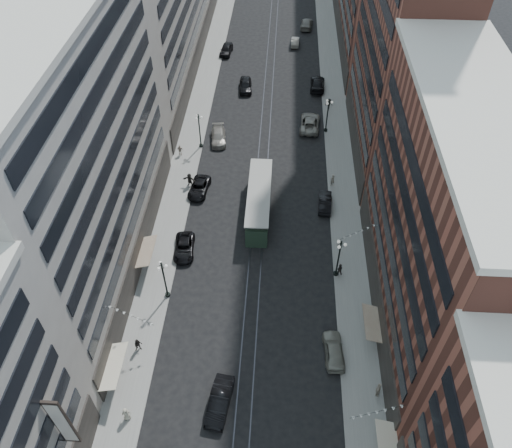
% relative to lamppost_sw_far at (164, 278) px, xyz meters
% --- Properties ---
extents(ground, '(220.00, 220.00, 0.00)m').
position_rel_lamppost_sw_far_xyz_m(ground, '(9.20, 32.00, -3.10)').
color(ground, black).
rests_on(ground, ground).
extents(sidewalk_west, '(4.00, 180.00, 0.15)m').
position_rel_lamppost_sw_far_xyz_m(sidewalk_west, '(-1.80, 42.00, -3.02)').
color(sidewalk_west, gray).
rests_on(sidewalk_west, ground).
extents(sidewalk_east, '(4.00, 180.00, 0.15)m').
position_rel_lamppost_sw_far_xyz_m(sidewalk_east, '(20.20, 42.00, -3.02)').
color(sidewalk_east, gray).
rests_on(sidewalk_east, ground).
extents(rail_west, '(0.12, 180.00, 0.02)m').
position_rel_lamppost_sw_far_xyz_m(rail_west, '(8.50, 42.00, -3.09)').
color(rail_west, '#2D2D33').
rests_on(rail_west, ground).
extents(rail_east, '(0.12, 180.00, 0.02)m').
position_rel_lamppost_sw_far_xyz_m(rail_east, '(9.90, 42.00, -3.09)').
color(rail_east, '#2D2D33').
rests_on(rail_east, ground).
extents(building_west_mid, '(8.00, 36.00, 28.00)m').
position_rel_lamppost_sw_far_xyz_m(building_west_mid, '(-7.80, 5.00, 10.90)').
color(building_west_mid, '#9F988D').
rests_on(building_west_mid, ground).
extents(building_east_mid, '(8.00, 30.00, 24.00)m').
position_rel_lamppost_sw_far_xyz_m(building_east_mid, '(26.20, -0.00, 8.90)').
color(building_east_mid, brown).
rests_on(building_east_mid, ground).
extents(building_east_tower, '(8.00, 26.00, 42.00)m').
position_rel_lamppost_sw_far_xyz_m(building_east_tower, '(26.20, 28.00, 17.90)').
color(building_east_tower, brown).
rests_on(building_east_tower, ground).
extents(lamppost_sw_far, '(1.03, 1.14, 5.52)m').
position_rel_lamppost_sw_far_xyz_m(lamppost_sw_far, '(0.00, 0.00, 0.00)').
color(lamppost_sw_far, black).
rests_on(lamppost_sw_far, sidewalk_west).
extents(lamppost_sw_mid, '(1.03, 1.14, 5.52)m').
position_rel_lamppost_sw_far_xyz_m(lamppost_sw_mid, '(0.00, 27.00, 0.00)').
color(lamppost_sw_mid, black).
rests_on(lamppost_sw_mid, sidewalk_west).
extents(lamppost_se_far, '(1.03, 1.14, 5.52)m').
position_rel_lamppost_sw_far_xyz_m(lamppost_se_far, '(18.40, 4.00, 0.00)').
color(lamppost_se_far, black).
rests_on(lamppost_se_far, sidewalk_east).
extents(lamppost_se_mid, '(1.03, 1.14, 5.52)m').
position_rel_lamppost_sw_far_xyz_m(lamppost_se_mid, '(18.40, 32.00, 0.00)').
color(lamppost_se_mid, black).
rests_on(lamppost_se_mid, sidewalk_east).
extents(streetcar, '(2.81, 12.70, 3.51)m').
position_rel_lamppost_sw_far_xyz_m(streetcar, '(9.20, 13.87, -1.47)').
color(streetcar, '#253B2B').
rests_on(streetcar, ground).
extents(car_2, '(2.63, 5.03, 1.35)m').
position_rel_lamppost_sw_far_xyz_m(car_2, '(0.80, 6.59, -2.42)').
color(car_2, black).
rests_on(car_2, ground).
extents(car_4, '(2.20, 4.80, 1.59)m').
position_rel_lamppost_sw_far_xyz_m(car_4, '(17.60, -6.08, -2.30)').
color(car_4, gray).
rests_on(car_4, ground).
extents(car_5, '(2.43, 5.25, 1.67)m').
position_rel_lamppost_sw_far_xyz_m(car_5, '(7.00, -11.93, -2.26)').
color(car_5, black).
rests_on(car_5, ground).
extents(pedestrian_1, '(0.91, 0.65, 1.68)m').
position_rel_lamppost_sw_far_xyz_m(pedestrian_1, '(-1.12, -13.63, -2.11)').
color(pedestrian_1, '#A19C85').
rests_on(pedestrian_1, sidewalk_west).
extents(pedestrian_2, '(0.91, 0.70, 1.66)m').
position_rel_lamppost_sw_far_xyz_m(pedestrian_2, '(-1.60, -6.72, -2.12)').
color(pedestrian_2, black).
rests_on(pedestrian_2, sidewalk_west).
extents(pedestrian_4, '(0.84, 1.23, 1.92)m').
position_rel_lamppost_sw_far_xyz_m(pedestrian_4, '(21.41, -10.12, -1.99)').
color(pedestrian_4, '#A99E8C').
rests_on(pedestrian_4, sidewalk_east).
extents(car_7, '(2.83, 5.19, 1.38)m').
position_rel_lamppost_sw_far_xyz_m(car_7, '(1.09, 17.25, -2.41)').
color(car_7, black).
rests_on(car_7, ground).
extents(car_8, '(2.76, 5.45, 1.52)m').
position_rel_lamppost_sw_far_xyz_m(car_8, '(2.40, 28.76, -2.34)').
color(car_8, gray).
rests_on(car_8, ground).
extents(car_9, '(2.48, 5.09, 1.67)m').
position_rel_lamppost_sw_far_xyz_m(car_9, '(0.80, 56.32, -2.26)').
color(car_9, black).
rests_on(car_9, ground).
extents(car_10, '(1.84, 4.60, 1.49)m').
position_rel_lamppost_sw_far_xyz_m(car_10, '(17.60, 15.32, -2.35)').
color(car_10, black).
rests_on(car_10, ground).
extents(car_11, '(3.30, 6.33, 1.70)m').
position_rel_lamppost_sw_far_xyz_m(car_11, '(16.00, 33.00, -2.24)').
color(car_11, gray).
rests_on(car_11, ground).
extents(car_12, '(2.63, 5.93, 1.69)m').
position_rel_lamppost_sw_far_xyz_m(car_12, '(17.49, 44.69, -2.25)').
color(car_12, black).
rests_on(car_12, ground).
extents(car_13, '(2.42, 5.21, 1.73)m').
position_rel_lamppost_sw_far_xyz_m(car_13, '(5.36, 43.55, -2.23)').
color(car_13, black).
rests_on(car_13, ground).
extents(car_14, '(1.66, 4.30, 1.40)m').
position_rel_lamppost_sw_far_xyz_m(car_14, '(13.70, 60.47, -2.40)').
color(car_14, '#646259').
rests_on(car_14, ground).
extents(pedestrian_5, '(1.87, 0.97, 1.94)m').
position_rel_lamppost_sw_far_xyz_m(pedestrian_5, '(-0.30, 18.28, -1.98)').
color(pedestrian_5, black).
rests_on(pedestrian_5, sidewalk_west).
extents(pedestrian_6, '(0.97, 0.45, 1.66)m').
position_rel_lamppost_sw_far_xyz_m(pedestrian_6, '(-2.67, 24.84, -2.12)').
color(pedestrian_6, '#A49788').
rests_on(pedestrian_6, sidewalk_west).
extents(pedestrian_7, '(0.83, 0.58, 1.55)m').
position_rel_lamppost_sw_far_xyz_m(pedestrian_7, '(18.77, 4.14, -2.17)').
color(pedestrian_7, black).
rests_on(pedestrian_7, sidewalk_east).
extents(pedestrian_8, '(0.82, 0.76, 1.88)m').
position_rel_lamppost_sw_far_xyz_m(pedestrian_8, '(18.71, 19.35, -2.01)').
color(pedestrian_8, gray).
rests_on(pedestrian_8, sidewalk_east).
extents(pedestrian_9, '(1.16, 0.57, 1.74)m').
position_rel_lamppost_sw_far_xyz_m(pedestrian_9, '(19.12, 38.27, -2.08)').
color(pedestrian_9, black).
rests_on(pedestrian_9, sidewalk_east).
extents(car_extra_0, '(2.91, 5.79, 1.61)m').
position_rel_lamppost_sw_far_xyz_m(car_extra_0, '(16.00, 68.43, -2.29)').
color(car_extra_0, '#636058').
rests_on(car_extra_0, ground).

